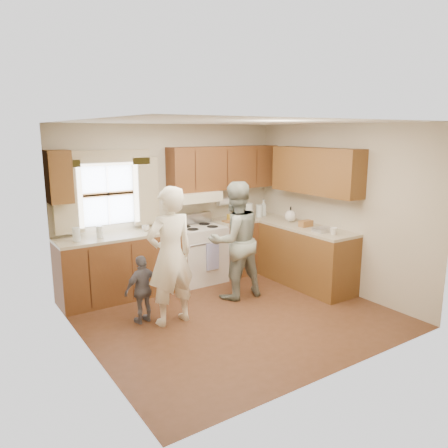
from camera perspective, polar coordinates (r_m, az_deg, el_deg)
room at (r=5.56m, az=1.43°, el=0.18°), size 3.80×3.80×3.80m
kitchen_fixtures at (r=6.85m, az=0.44°, el=-1.08°), size 3.80×2.25×2.15m
stove at (r=7.08m, az=-3.31°, el=-3.79°), size 0.76×0.67×1.07m
woman_left at (r=5.45m, az=-7.02°, el=-4.20°), size 0.66×0.45×1.75m
woman_right at (r=6.28m, az=1.43°, el=-2.18°), size 0.87×0.69×1.70m
child at (r=5.66m, az=-10.54°, el=-8.36°), size 0.54×0.29×0.88m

